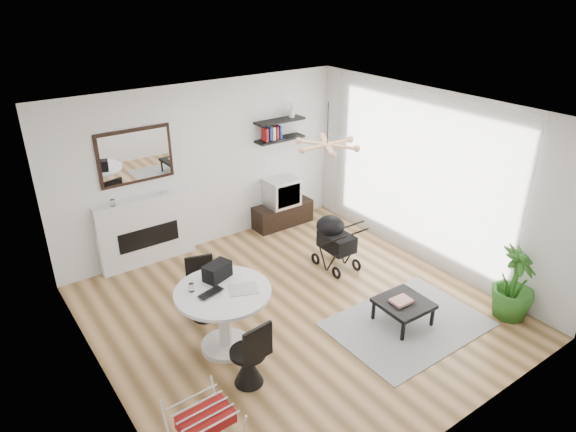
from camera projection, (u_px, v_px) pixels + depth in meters
floor at (296, 311)px, 6.97m from camera, size 5.00×5.00×0.00m
ceiling at (298, 115)px, 5.82m from camera, size 5.00×5.00×0.00m
wall_back at (204, 167)px, 8.23m from camera, size 5.00×0.00×5.00m
wall_left at (94, 286)px, 5.08m from camera, size 0.00×5.00×5.00m
wall_right at (430, 180)px, 7.71m from camera, size 0.00×5.00×5.00m
sheer_curtain at (416, 177)px, 7.80m from camera, size 0.04×3.60×2.60m
fireplace at (146, 223)px, 7.88m from camera, size 1.50×0.17×2.16m
shelf_lower at (280, 139)px, 8.76m from camera, size 0.90×0.25×0.04m
shelf_upper at (280, 121)px, 8.62m from camera, size 0.90×0.25×0.04m
pendant_lamp at (327, 145)px, 6.64m from camera, size 0.90×0.90×0.10m
tv_console at (283, 214)px, 9.30m from camera, size 1.11×0.39×0.42m
crt_tv at (281, 192)px, 9.09m from camera, size 0.56×0.49×0.49m
dining_table at (224, 311)px, 6.06m from camera, size 1.14×1.14×0.83m
laptop at (213, 295)px, 5.84m from camera, size 0.36×0.28×0.02m
black_bag at (217, 271)px, 6.14m from camera, size 0.38×0.30×0.20m
newspaper at (243, 289)px, 5.96m from camera, size 0.40×0.37×0.01m
drinking_glass at (192, 287)px, 5.91m from camera, size 0.06×0.06×0.10m
chair_far at (204, 300)px, 6.75m from camera, size 0.43×0.44×0.84m
chair_near at (249, 364)px, 5.64m from camera, size 0.41×0.42×0.85m
stroller at (335, 244)px, 7.91m from camera, size 0.46×0.75×0.90m
rug at (407, 324)px, 6.70m from camera, size 1.96×1.42×0.01m
coffee_table at (404, 304)px, 6.62m from camera, size 0.64×0.64×0.32m
magazines at (401, 301)px, 6.58m from camera, size 0.27×0.22×0.04m
potted_plant at (514, 284)px, 6.67m from camera, size 0.70×0.70×1.00m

